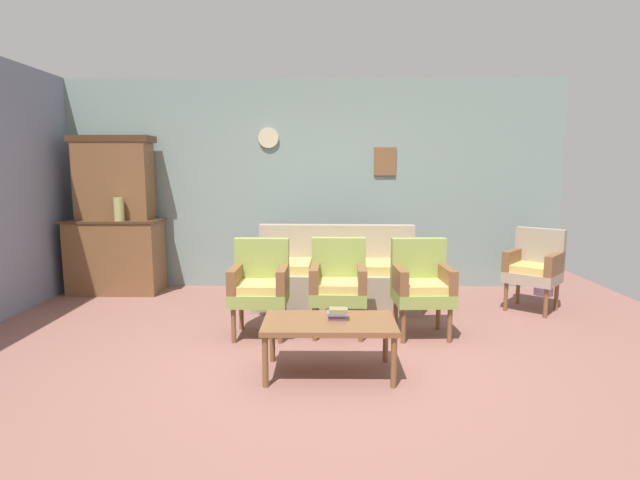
% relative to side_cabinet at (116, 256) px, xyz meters
% --- Properties ---
extents(ground_plane, '(7.68, 7.68, 0.00)m').
position_rel_side_cabinet_xyz_m(ground_plane, '(2.51, -2.25, -0.47)').
color(ground_plane, '#84564C').
extents(wall_back_with_decor, '(6.40, 0.09, 2.70)m').
position_rel_side_cabinet_xyz_m(wall_back_with_decor, '(2.51, 0.38, 0.89)').
color(wall_back_with_decor, gray).
rests_on(wall_back_with_decor, ground).
extents(side_cabinet, '(1.16, 0.55, 0.93)m').
position_rel_side_cabinet_xyz_m(side_cabinet, '(0.00, 0.00, 0.00)').
color(side_cabinet, brown).
rests_on(side_cabinet, ground).
extents(cabinet_upper_hutch, '(0.99, 0.38, 1.03)m').
position_rel_side_cabinet_xyz_m(cabinet_upper_hutch, '(0.00, 0.08, 0.98)').
color(cabinet_upper_hutch, brown).
rests_on(cabinet_upper_hutch, side_cabinet).
extents(vase_on_cabinet, '(0.12, 0.12, 0.28)m').
position_rel_side_cabinet_xyz_m(vase_on_cabinet, '(0.15, -0.18, 0.61)').
color(vase_on_cabinet, tan).
rests_on(vase_on_cabinet, side_cabinet).
extents(floral_couch, '(1.86, 0.86, 0.90)m').
position_rel_side_cabinet_xyz_m(floral_couch, '(2.77, -0.58, -0.14)').
color(floral_couch, gray).
rests_on(floral_couch, ground).
extents(armchair_near_cabinet, '(0.53, 0.50, 0.90)m').
position_rel_side_cabinet_xyz_m(armchair_near_cabinet, '(2.03, -1.61, 0.03)').
color(armchair_near_cabinet, '#849947').
rests_on(armchair_near_cabinet, ground).
extents(armchair_row_middle, '(0.54, 0.51, 0.90)m').
position_rel_side_cabinet_xyz_m(armchair_row_middle, '(2.76, -1.56, 0.03)').
color(armchair_row_middle, '#849947').
rests_on(armchair_row_middle, ground).
extents(armchair_near_couch_end, '(0.54, 0.51, 0.90)m').
position_rel_side_cabinet_xyz_m(armchair_near_couch_end, '(3.54, -1.59, 0.03)').
color(armchair_near_couch_end, '#849947').
rests_on(armchair_near_couch_end, ground).
extents(wingback_chair_by_fireplace, '(0.71, 0.71, 0.90)m').
position_rel_side_cabinet_xyz_m(wingback_chair_by_fireplace, '(4.95, -0.75, 0.03)').
color(wingback_chair_by_fireplace, gray).
rests_on(wingback_chair_by_fireplace, ground).
extents(coffee_table, '(1.00, 0.56, 0.42)m').
position_rel_side_cabinet_xyz_m(coffee_table, '(2.67, -2.52, -0.09)').
color(coffee_table, brown).
rests_on(coffee_table, ground).
extents(book_stack_on_table, '(0.16, 0.12, 0.09)m').
position_rel_side_cabinet_xyz_m(book_stack_on_table, '(2.73, -2.48, -0.00)').
color(book_stack_on_table, '#AE79AF').
rests_on(book_stack_on_table, coffee_table).
extents(floor_vase_by_wall, '(0.22, 0.22, 0.68)m').
position_rel_side_cabinet_xyz_m(floor_vase_by_wall, '(5.36, -0.10, -0.13)').
color(floor_vase_by_wall, '#6B495E').
rests_on(floor_vase_by_wall, ground).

